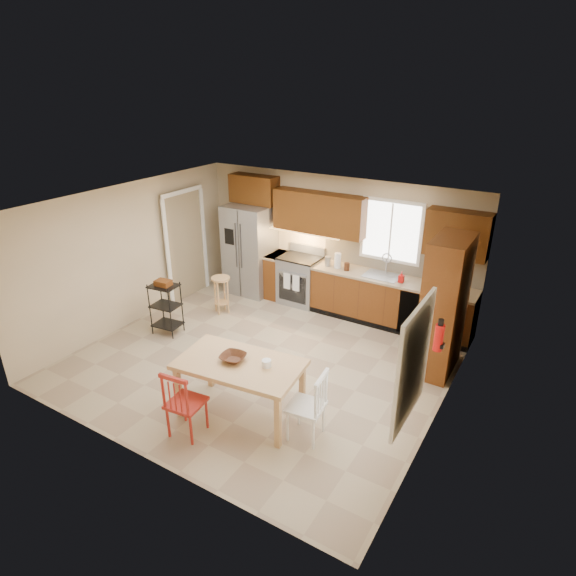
# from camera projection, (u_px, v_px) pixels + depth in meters

# --- Properties ---
(floor) EXTENTS (5.50, 5.50, 0.00)m
(floor) POSITION_uv_depth(u_px,v_px,m) (262.00, 359.00, 7.65)
(floor) COLOR tan
(floor) RESTS_ON ground
(ceiling) EXTENTS (5.50, 5.00, 0.02)m
(ceiling) POSITION_uv_depth(u_px,v_px,m) (258.00, 205.00, 6.64)
(ceiling) COLOR silver
(ceiling) RESTS_ON ground
(wall_back) EXTENTS (5.50, 0.02, 2.50)m
(wall_back) POSITION_uv_depth(u_px,v_px,m) (334.00, 242.00, 9.10)
(wall_back) COLOR #CCB793
(wall_back) RESTS_ON ground
(wall_front) EXTENTS (5.50, 0.02, 2.50)m
(wall_front) POSITION_uv_depth(u_px,v_px,m) (130.00, 367.00, 5.19)
(wall_front) COLOR #CCB793
(wall_front) RESTS_ON ground
(wall_left) EXTENTS (0.02, 5.00, 2.50)m
(wall_left) POSITION_uv_depth(u_px,v_px,m) (131.00, 255.00, 8.45)
(wall_left) COLOR #CCB793
(wall_left) RESTS_ON ground
(wall_right) EXTENTS (0.02, 5.00, 2.50)m
(wall_right) POSITION_uv_depth(u_px,v_px,m) (447.00, 335.00, 5.84)
(wall_right) COLOR #CCB793
(wall_right) RESTS_ON ground
(refrigerator) EXTENTS (0.92, 0.75, 1.82)m
(refrigerator) POSITION_uv_depth(u_px,v_px,m) (250.00, 250.00, 9.75)
(refrigerator) COLOR gray
(refrigerator) RESTS_ON floor
(range_stove) EXTENTS (0.76, 0.63, 0.92)m
(range_stove) POSITION_uv_depth(u_px,v_px,m) (300.00, 280.00, 9.44)
(range_stove) COLOR gray
(range_stove) RESTS_ON floor
(base_cabinet_narrow) EXTENTS (0.30, 0.60, 0.90)m
(base_cabinet_narrow) POSITION_uv_depth(u_px,v_px,m) (277.00, 275.00, 9.71)
(base_cabinet_narrow) COLOR #632F12
(base_cabinet_narrow) RESTS_ON floor
(base_cabinet_run) EXTENTS (2.92, 0.60, 0.90)m
(base_cabinet_run) POSITION_uv_depth(u_px,v_px,m) (390.00, 301.00, 8.58)
(base_cabinet_run) COLOR #632F12
(base_cabinet_run) RESTS_ON floor
(dishwasher) EXTENTS (0.60, 0.02, 0.78)m
(dishwasher) POSITION_uv_depth(u_px,v_px,m) (416.00, 315.00, 8.09)
(dishwasher) COLOR black
(dishwasher) RESTS_ON floor
(backsplash) EXTENTS (2.92, 0.03, 0.55)m
(backsplash) POSITION_uv_depth(u_px,v_px,m) (399.00, 258.00, 8.51)
(backsplash) COLOR beige
(backsplash) RESTS_ON wall_back
(upper_over_fridge) EXTENTS (1.00, 0.35, 0.55)m
(upper_over_fridge) POSITION_uv_depth(u_px,v_px,m) (254.00, 189.00, 9.43)
(upper_over_fridge) COLOR #56310E
(upper_over_fridge) RESTS_ON wall_back
(upper_left_block) EXTENTS (1.80, 0.35, 0.75)m
(upper_left_block) POSITION_uv_depth(u_px,v_px,m) (319.00, 213.00, 8.85)
(upper_left_block) COLOR #56310E
(upper_left_block) RESTS_ON wall_back
(upper_right_block) EXTENTS (1.00, 0.35, 0.75)m
(upper_right_block) POSITION_uv_depth(u_px,v_px,m) (458.00, 234.00, 7.67)
(upper_right_block) COLOR #56310E
(upper_right_block) RESTS_ON wall_back
(window_back) EXTENTS (1.12, 0.04, 1.12)m
(window_back) POSITION_uv_depth(u_px,v_px,m) (391.00, 231.00, 8.41)
(window_back) COLOR white
(window_back) RESTS_ON wall_back
(sink) EXTENTS (0.62, 0.46, 0.16)m
(sink) POSITION_uv_depth(u_px,v_px,m) (382.00, 278.00, 8.51)
(sink) COLOR gray
(sink) RESTS_ON base_cabinet_run
(undercab_glow) EXTENTS (1.60, 0.30, 0.01)m
(undercab_glow) POSITION_uv_depth(u_px,v_px,m) (304.00, 231.00, 9.14)
(undercab_glow) COLOR #FFBF66
(undercab_glow) RESTS_ON wall_back
(soap_bottle) EXTENTS (0.09, 0.09, 0.19)m
(soap_bottle) POSITION_uv_depth(u_px,v_px,m) (401.00, 277.00, 8.19)
(soap_bottle) COLOR red
(soap_bottle) RESTS_ON base_cabinet_run
(paper_towel) EXTENTS (0.12, 0.12, 0.28)m
(paper_towel) POSITION_uv_depth(u_px,v_px,m) (338.00, 261.00, 8.80)
(paper_towel) COLOR white
(paper_towel) RESTS_ON base_cabinet_run
(canister_steel) EXTENTS (0.11, 0.11, 0.18)m
(canister_steel) POSITION_uv_depth(u_px,v_px,m) (328.00, 261.00, 8.91)
(canister_steel) COLOR gray
(canister_steel) RESTS_ON base_cabinet_run
(canister_wood) EXTENTS (0.10, 0.10, 0.14)m
(canister_wood) POSITION_uv_depth(u_px,v_px,m) (347.00, 267.00, 8.71)
(canister_wood) COLOR #4D2614
(canister_wood) RESTS_ON base_cabinet_run
(pantry) EXTENTS (0.50, 0.95, 2.10)m
(pantry) POSITION_uv_depth(u_px,v_px,m) (444.00, 307.00, 7.02)
(pantry) COLOR #632F12
(pantry) RESTS_ON floor
(fire_extinguisher) EXTENTS (0.12, 0.12, 0.36)m
(fire_extinguisher) POSITION_uv_depth(u_px,v_px,m) (439.00, 338.00, 6.08)
(fire_extinguisher) COLOR red
(fire_extinguisher) RESTS_ON wall_right
(window_right) EXTENTS (0.04, 1.02, 1.32)m
(window_right) POSITION_uv_depth(u_px,v_px,m) (413.00, 363.00, 4.90)
(window_right) COLOR white
(window_right) RESTS_ON wall_right
(doorway) EXTENTS (0.04, 0.95, 2.10)m
(doorway) POSITION_uv_depth(u_px,v_px,m) (186.00, 246.00, 9.51)
(doorway) COLOR #8C7A59
(doorway) RESTS_ON wall_left
(dining_table) EXTENTS (1.69, 1.07, 0.78)m
(dining_table) POSITION_uv_depth(u_px,v_px,m) (241.00, 389.00, 6.28)
(dining_table) COLOR tan
(dining_table) RESTS_ON floor
(chair_red) EXTENTS (0.49, 0.49, 0.94)m
(chair_red) POSITION_uv_depth(u_px,v_px,m) (186.00, 401.00, 5.90)
(chair_red) COLOR maroon
(chair_red) RESTS_ON floor
(chair_white) EXTENTS (0.49, 0.49, 0.94)m
(chair_white) POSITION_uv_depth(u_px,v_px,m) (306.00, 405.00, 5.84)
(chair_white) COLOR white
(chair_white) RESTS_ON floor
(table_bowl) EXTENTS (0.36, 0.36, 0.08)m
(table_bowl) POSITION_uv_depth(u_px,v_px,m) (233.00, 361.00, 6.17)
(table_bowl) COLOR #4D2614
(table_bowl) RESTS_ON dining_table
(table_jar) EXTENTS (0.13, 0.13, 0.14)m
(table_jar) POSITION_uv_depth(u_px,v_px,m) (267.00, 365.00, 6.02)
(table_jar) COLOR white
(table_jar) RESTS_ON dining_table
(bar_stool) EXTENTS (0.40, 0.40, 0.72)m
(bar_stool) POSITION_uv_depth(u_px,v_px,m) (221.00, 295.00, 9.05)
(bar_stool) COLOR tan
(bar_stool) RESTS_ON floor
(utility_cart) EXTENTS (0.51, 0.42, 0.94)m
(utility_cart) POSITION_uv_depth(u_px,v_px,m) (166.00, 308.00, 8.28)
(utility_cart) COLOR black
(utility_cart) RESTS_ON floor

